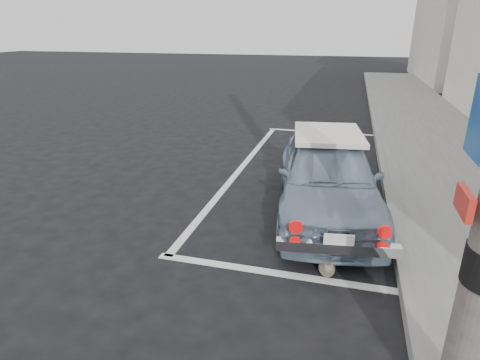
# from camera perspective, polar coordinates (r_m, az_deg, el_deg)

# --- Properties ---
(ground) EXTENTS (80.00, 80.00, 0.00)m
(ground) POSITION_cam_1_polar(r_m,az_deg,el_deg) (5.28, 1.11, -9.48)
(ground) COLOR black
(ground) RESTS_ON ground
(sidewalk) EXTENTS (2.80, 40.00, 0.15)m
(sidewalk) POSITION_cam_1_polar(r_m,az_deg,el_deg) (7.24, 30.93, -3.28)
(sidewalk) COLOR #63635F
(sidewalk) RESTS_ON ground
(building_far) EXTENTS (3.50, 10.00, 8.00)m
(building_far) POSITION_cam_1_polar(r_m,az_deg,el_deg) (25.02, 29.53, 21.36)
(building_far) COLOR #BBB3A9
(building_far) RESTS_ON ground
(pline_rear) EXTENTS (3.00, 0.12, 0.01)m
(pline_rear) POSITION_cam_1_polar(r_m,az_deg,el_deg) (4.78, 5.57, -13.10)
(pline_rear) COLOR silver
(pline_rear) RESTS_ON ground
(pline_front) EXTENTS (3.00, 0.12, 0.01)m
(pline_front) POSITION_cam_1_polar(r_m,az_deg,el_deg) (11.26, 11.83, 6.67)
(pline_front) COLOR silver
(pline_front) RESTS_ON ground
(pline_side) EXTENTS (0.12, 7.00, 0.01)m
(pline_side) POSITION_cam_1_polar(r_m,az_deg,el_deg) (8.14, 0.15, 1.71)
(pline_side) COLOR silver
(pline_side) RESTS_ON ground
(retro_coupe) EXTENTS (1.91, 3.73, 1.21)m
(retro_coupe) POSITION_cam_1_polar(r_m,az_deg,el_deg) (6.11, 12.32, 0.72)
(retro_coupe) COLOR #7990A7
(retro_coupe) RESTS_ON ground
(cat) EXTENTS (0.24, 0.42, 0.23)m
(cat) POSITION_cam_1_polar(r_m,az_deg,el_deg) (4.79, 12.27, -12.04)
(cat) COLOR #6A5A50
(cat) RESTS_ON ground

